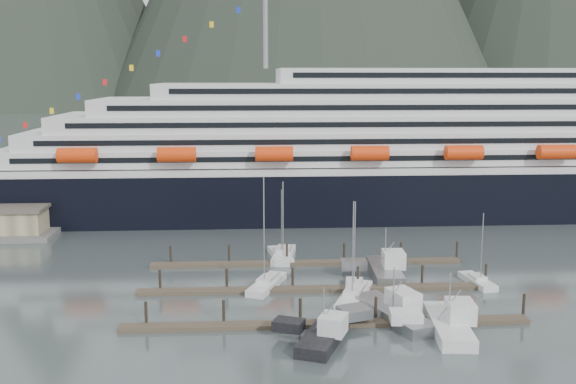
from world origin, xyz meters
name	(u,v)px	position (x,y,z in m)	size (l,w,h in m)	color
ground	(355,297)	(0.00, 0.00, 0.00)	(1600.00, 1600.00, 0.00)	#4D5A5B
cruise_ship	(455,156)	(30.03, 54.94, 12.04)	(210.00, 30.40, 50.30)	black
dock_near	(327,323)	(-4.93, -9.95, 0.31)	(48.18, 2.28, 3.20)	#453B2C
dock_mid	(316,288)	(-4.93, 3.05, 0.31)	(48.18, 2.28, 3.20)	#453B2C
dock_far	(307,262)	(-4.93, 16.05, 0.31)	(48.18, 2.28, 3.20)	#453B2C
sailboat_b	(267,285)	(-11.53, 4.77, 0.44)	(6.03, 10.17, 16.00)	silver
sailboat_c	(354,289)	(0.16, 1.99, 0.41)	(3.85, 8.88, 13.00)	silver
sailboat_d	(354,297)	(-0.34, -1.10, 0.42)	(6.74, 11.83, 13.77)	silver
sailboat_e	(280,256)	(-8.87, 19.99, 0.40)	(3.93, 9.61, 11.71)	silver
sailboat_f	(284,256)	(-8.35, 19.72, 0.43)	(4.58, 10.55, 13.15)	silver
sailboat_h	(477,282)	(18.00, 4.45, 0.39)	(3.36, 8.00, 10.68)	silver
trawler_b	(322,335)	(-6.05, -14.95, 0.88)	(9.27, 11.10, 6.86)	black
trawler_c	(392,312)	(3.06, -8.37, 0.90)	(11.07, 14.27, 7.08)	gray
trawler_d	(447,323)	(8.53, -12.63, 0.95)	(9.70, 13.07, 7.63)	silver
trawler_e	(384,270)	(5.70, 9.17, 0.98)	(9.37, 12.29, 7.90)	gray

